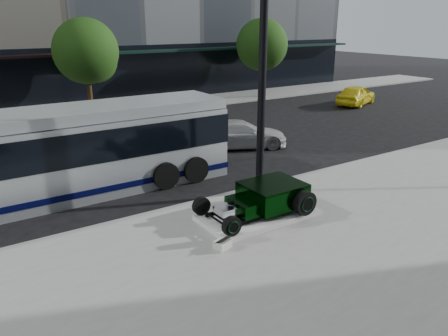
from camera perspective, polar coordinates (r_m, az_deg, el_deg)
ground at (r=15.97m, az=-6.37°, el=-1.99°), size 120.00×120.00×0.00m
sidewalk_far at (r=28.72m, az=-19.34°, el=6.51°), size 70.00×4.00×0.12m
street_trees at (r=27.64m, az=-17.32°, el=14.07°), size 29.80×3.80×5.70m
display_plinth at (r=12.94m, az=4.39°, el=-6.10°), size 3.40×1.80×0.15m
hot_rod at (r=12.93m, az=5.62°, el=-3.73°), size 3.22×2.00×0.81m
info_plaque at (r=11.22m, az=-0.21°, el=-9.86°), size 0.47×0.41×0.31m
lamppost at (r=13.89m, az=5.02°, el=12.06°), size 0.46×0.46×8.44m
transit_bus at (r=15.23m, az=-21.51°, el=1.66°), size 12.12×2.88×2.92m
white_sedan at (r=20.27m, az=2.16°, el=4.45°), size 4.65×3.34×1.25m
yellow_taxi at (r=32.21m, az=16.87°, el=9.14°), size 4.41×2.99×1.39m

